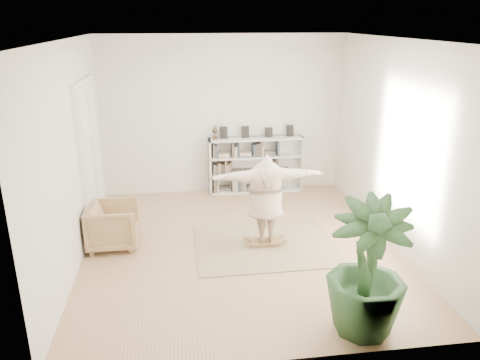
# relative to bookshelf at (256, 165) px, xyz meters

# --- Properties ---
(floor) EXTENTS (6.00, 6.00, 0.00)m
(floor) POSITION_rel_bookshelf_xyz_m (-0.74, -2.82, -0.64)
(floor) COLOR #A97B57
(floor) RESTS_ON ground
(room_shell) EXTENTS (6.00, 6.00, 6.00)m
(room_shell) POSITION_rel_bookshelf_xyz_m (-0.74, 0.12, 2.87)
(room_shell) COLOR silver
(room_shell) RESTS_ON floor
(doors) EXTENTS (0.09, 1.78, 2.92)m
(doors) POSITION_rel_bookshelf_xyz_m (-3.45, -1.52, 0.76)
(doors) COLOR white
(doors) RESTS_ON floor
(bookshelf) EXTENTS (2.20, 0.35, 1.64)m
(bookshelf) POSITION_rel_bookshelf_xyz_m (0.00, 0.00, 0.00)
(bookshelf) COLOR silver
(bookshelf) RESTS_ON floor
(armchair) EXTENTS (0.90, 0.88, 0.81)m
(armchair) POSITION_rel_bookshelf_xyz_m (-3.00, -2.45, -0.23)
(armchair) COLOR tan
(armchair) RESTS_ON floor
(rug) EXTENTS (2.51, 2.02, 0.02)m
(rug) POSITION_rel_bookshelf_xyz_m (-0.30, -2.80, -0.63)
(rug) COLOR tan
(rug) RESTS_ON floor
(rocker_board) EXTENTS (0.52, 0.31, 0.11)m
(rocker_board) POSITION_rel_bookshelf_xyz_m (-0.30, -2.80, -0.57)
(rocker_board) COLOR olive
(rocker_board) RESTS_ON rug
(person) EXTENTS (2.01, 0.56, 1.63)m
(person) POSITION_rel_bookshelf_xyz_m (-0.30, -2.80, 0.31)
(person) COLOR beige
(person) RESTS_ON rocker_board
(houseplant) EXTENTS (1.29, 1.29, 1.83)m
(houseplant) POSITION_rel_bookshelf_xyz_m (0.53, -5.37, 0.28)
(houseplant) COLOR #2A4E27
(houseplant) RESTS_ON floor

